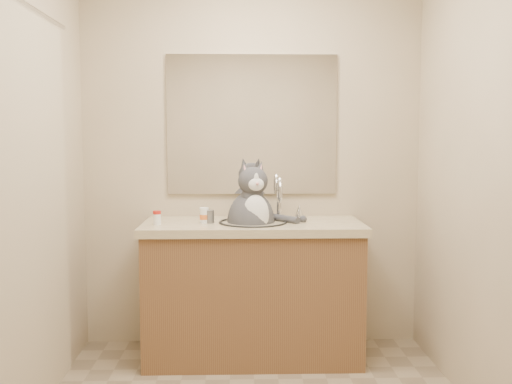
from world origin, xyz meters
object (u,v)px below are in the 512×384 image
cat (252,217)px  pill_bottle_redcap (157,218)px  grey_canister (210,217)px  pill_bottle_orange (204,216)px

cat → pill_bottle_redcap: (-0.57, -0.09, 0.01)m
grey_canister → cat: bearing=7.6°
cat → pill_bottle_orange: size_ratio=6.26×
pill_bottle_redcap → grey_canister: size_ratio=1.05×
pill_bottle_orange → grey_canister: bearing=-2.7°
pill_bottle_orange → grey_canister: pill_bottle_orange is taller
pill_bottle_redcap → grey_canister: 0.32m
cat → pill_bottle_redcap: size_ratio=7.08×
cat → pill_bottle_redcap: 0.57m
pill_bottle_redcap → pill_bottle_orange: pill_bottle_orange is taller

